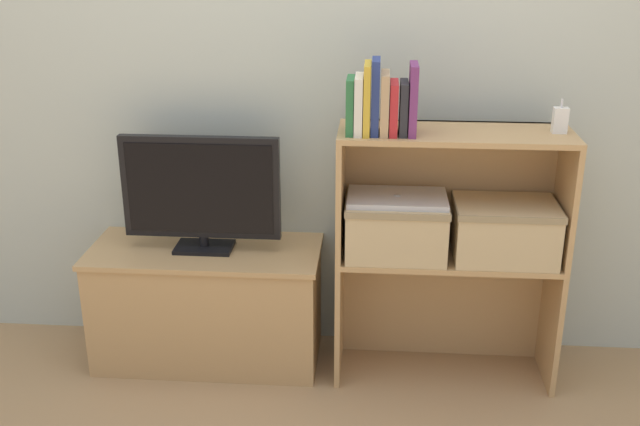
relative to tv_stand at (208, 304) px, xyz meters
The scene contains 18 objects.
ground_plane 0.55m from the tv_stand, 22.74° to the right, with size 16.00×16.00×0.00m, color #A37F56.
wall_back 1.08m from the tv_stand, 26.40° to the left, with size 10.00×0.05×2.40m.
tv_stand is the anchor object (origin of this frame).
tv 0.48m from the tv_stand, 90.00° to the right, with size 0.60×0.14×0.45m.
bookshelf_lower_tier 0.93m from the tv_stand, ahead, with size 0.83×0.31×0.51m.
bookshelf_upper_tier 1.09m from the tv_stand, ahead, with size 0.83×0.31×0.47m.
book_forest 1.01m from the tv_stand, ahead, with size 0.03×0.14×0.19m.
book_ivory 1.03m from the tv_stand, ahead, with size 0.03×0.15×0.20m.
book_mustard 1.06m from the tv_stand, ahead, with size 0.02×0.16×0.24m.
book_navy 1.08m from the tv_stand, ahead, with size 0.03×0.13×0.26m.
book_tan 1.08m from the tv_stand, ahead, with size 0.03×0.15×0.21m.
book_crimson 1.09m from the tv_stand, ahead, with size 0.03×0.14×0.18m.
book_charcoal 1.12m from the tv_stand, ahead, with size 0.03×0.13×0.18m.
book_plum 1.16m from the tv_stand, ahead, with size 0.03×0.14×0.24m.
baby_monitor 1.50m from the tv_stand, ahead, with size 0.05×0.04×0.12m.
storage_basket_left 0.83m from the tv_stand, ahead, with size 0.37×0.27×0.21m.
storage_basket_right 1.19m from the tv_stand, ahead, with size 0.37×0.27×0.21m.
laptop 0.88m from the tv_stand, ahead, with size 0.36×0.22×0.02m.
Camera 1 is at (0.20, -2.43, 1.64)m, focal length 42.00 mm.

